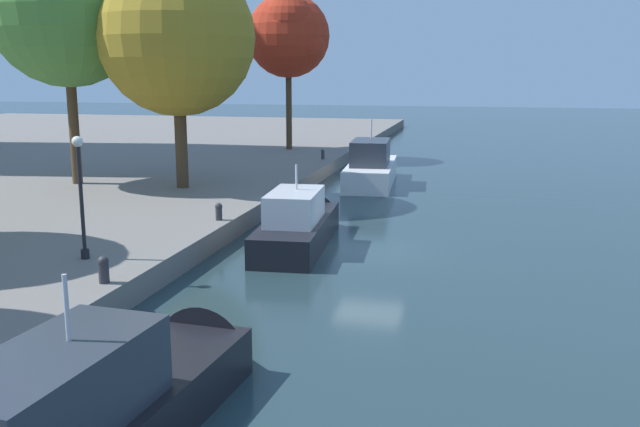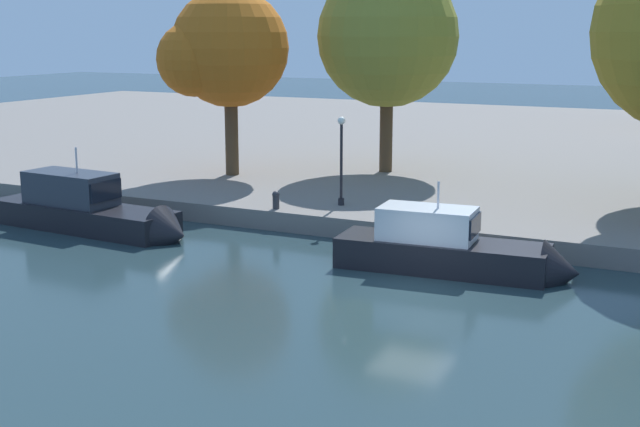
% 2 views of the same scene
% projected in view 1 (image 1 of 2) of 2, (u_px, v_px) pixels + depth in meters
% --- Properties ---
extents(ground_plane, '(220.00, 220.00, 0.00)m').
position_uv_depth(ground_plane, '(370.00, 250.00, 25.94)').
color(ground_plane, '#23383D').
extents(motor_yacht_0, '(9.92, 2.95, 4.20)m').
position_uv_depth(motor_yacht_0, '(103.00, 417.00, 11.99)').
color(motor_yacht_0, black).
rests_on(motor_yacht_0, ground_plane).
extents(motor_yacht_1, '(8.44, 2.74, 3.83)m').
position_uv_depth(motor_yacht_1, '(300.00, 226.00, 26.98)').
color(motor_yacht_1, black).
rests_on(motor_yacht_1, ground_plane).
extents(motor_yacht_2, '(9.50, 3.18, 4.64)m').
position_uv_depth(motor_yacht_2, '(372.00, 170.00, 41.49)').
color(motor_yacht_2, white).
rests_on(motor_yacht_2, ground_plane).
extents(mooring_bollard_0, '(0.32, 0.32, 0.77)m').
position_uv_depth(mooring_bollard_0, '(104.00, 269.00, 19.09)').
color(mooring_bollard_0, '#2D2D33').
rests_on(mooring_bollard_0, dock_promenade).
extents(mooring_bollard_1, '(0.25, 0.25, 0.66)m').
position_uv_depth(mooring_bollard_1, '(323.00, 154.00, 46.04)').
color(mooring_bollard_1, '#2D2D33').
rests_on(mooring_bollard_1, dock_promenade).
extents(mooring_bollard_2, '(0.29, 0.29, 0.69)m').
position_uv_depth(mooring_bollard_2, '(219.00, 211.00, 27.18)').
color(mooring_bollard_2, '#2D2D33').
rests_on(mooring_bollard_2, dock_promenade).
extents(lamp_post, '(0.33, 0.33, 3.82)m').
position_uv_depth(lamp_post, '(81.00, 192.00, 21.23)').
color(lamp_post, black).
rests_on(lamp_post, dock_promenade).
extents(tree_0, '(7.70, 7.70, 12.60)m').
position_uv_depth(tree_0, '(68.00, 10.00, 34.32)').
color(tree_0, '#4C3823').
rests_on(tree_0, dock_promenade).
extents(tree_2, '(6.02, 6.02, 11.26)m').
position_uv_depth(tree_2, '(290.00, 34.00, 50.05)').
color(tree_2, '#4C3823').
rests_on(tree_2, dock_promenade).
extents(tree_3, '(7.57, 7.80, 11.11)m').
position_uv_depth(tree_3, '(176.00, 41.00, 33.78)').
color(tree_3, '#4C3823').
rests_on(tree_3, dock_promenade).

